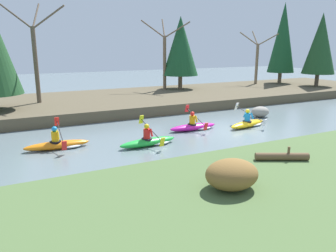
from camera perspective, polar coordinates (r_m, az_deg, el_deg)
The scene contains 15 objects.
ground_plane at distance 17.42m, azimuth 12.10°, elevation -0.94°, with size 90.00×90.00×0.00m, color slate.
riverbank_far at distance 25.85m, azimuth -2.06°, elevation 4.82°, with size 44.00×9.81×0.67m.
conifer_tree_mid_left at distance 29.06m, azimuth 2.19°, elevation 13.71°, with size 3.10×3.10×6.17m.
conifer_tree_centre at distance 35.54m, azimuth 19.37°, elevation 14.26°, with size 2.63×2.63×7.87m.
conifer_tree_mid_right at distance 34.06m, azimuth 25.03°, elevation 12.85°, with size 2.92×2.92×6.65m.
bare_tree_mid_upstream at distance 23.28m, azimuth -22.08°, elevation 11.29°, with size 3.58×3.54×6.50m.
bare_tree_mid_downstream at distance 28.69m, azimuth -0.60°, elevation 12.07°, with size 3.33×3.29×6.03m.
bare_tree_downstream at distance 34.26m, azimuth 15.21°, elevation 11.21°, with size 2.90×2.87×5.20m.
shrub_clump_nearest at distance 8.37m, azimuth 11.05°, elevation -8.25°, with size 1.38×1.15×0.75m.
kayaker_lead at distance 18.56m, azimuth 13.90°, elevation 0.49°, with size 2.79×2.05×1.20m.
kayaker_middle at distance 17.36m, azimuth 4.69°, elevation -0.05°, with size 2.77×2.06×1.20m.
kayaker_trailing at distance 14.62m, azimuth -3.12°, elevation -2.64°, with size 2.79×2.07×1.20m.
kayaker_far_back at distance 14.90m, azimuth -18.34°, elevation -3.01°, with size 2.78×2.06×1.20m.
boulder_midstream at distance 21.29m, azimuth 15.75°, elevation 2.40°, with size 1.19×0.93×0.67m.
driftwood_log at distance 10.88m, azimuth 19.23°, elevation -5.03°, with size 1.58×0.97×0.44m.
Camera 1 is at (-10.70, -13.06, 4.28)m, focal length 35.00 mm.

